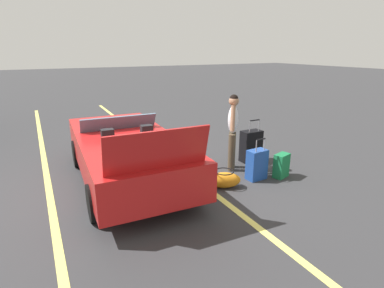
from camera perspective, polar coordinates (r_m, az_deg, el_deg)
The scene contains 9 objects.
ground_plane at distance 6.39m, azimuth -11.74°, elevation -6.64°, with size 80.00×80.00×0.00m, color #333335.
lot_line_near at distance 6.78m, azimuth -1.64°, elevation -4.82°, with size 18.00×0.12×0.01m, color #EAE066.
lot_line_mid at distance 6.21m, azimuth -24.96°, elevation -8.69°, with size 18.00×0.12×0.01m, color #EAE066.
convertible_car at distance 6.36m, azimuth -12.50°, elevation -1.08°, with size 4.20×1.95×1.53m.
suitcase_large_black at distance 7.31m, azimuth 10.89°, elevation -0.37°, with size 0.31×0.48×1.02m.
suitcase_medium_bright at distance 6.34m, azimuth 11.97°, elevation -3.77°, with size 0.27×0.42×0.88m.
suitcase_small_carryon at distance 6.59m, azimuth 16.26°, elevation -3.89°, with size 0.30×0.38×0.50m.
duffel_bag at distance 5.93m, azimuth 5.97°, elevation -6.62°, with size 0.54×0.71×0.34m.
traveler_person at distance 6.60m, azimuth 7.59°, elevation 2.94°, with size 0.53×0.43×1.65m.
Camera 1 is at (-5.66, 1.48, 2.55)m, focal length 28.65 mm.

